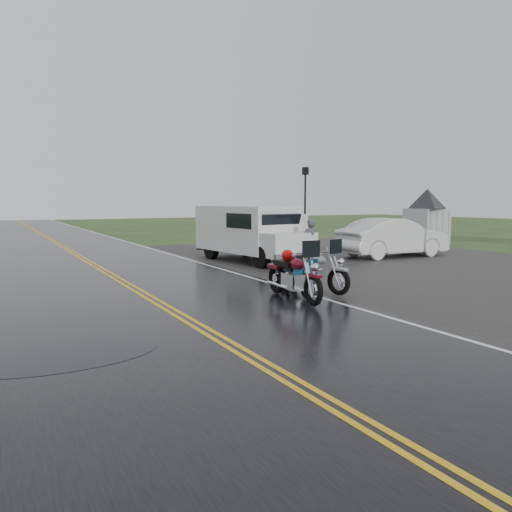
% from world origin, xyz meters
% --- Properties ---
extents(ground, '(120.00, 120.00, 0.00)m').
position_xyz_m(ground, '(0.00, 0.00, 0.00)').
color(ground, '#2D471E').
rests_on(ground, ground).
extents(road, '(8.00, 100.00, 0.04)m').
position_xyz_m(road, '(0.00, 10.00, 0.02)').
color(road, black).
rests_on(road, ground).
extents(parking_pad, '(14.00, 24.00, 0.03)m').
position_xyz_m(parking_pad, '(11.00, 5.00, 0.01)').
color(parking_pad, black).
rests_on(parking_pad, ground).
extents(visitor_center, '(16.00, 10.00, 4.80)m').
position_xyz_m(visitor_center, '(20.00, 12.00, 2.40)').
color(visitor_center, '#A8AAAD').
rests_on(visitor_center, ground).
extents(motorcycle_red, '(1.08, 2.57, 1.49)m').
position_xyz_m(motorcycle_red, '(2.99, -0.41, 0.74)').
color(motorcycle_red, '#5F0A17').
rests_on(motorcycle_red, ground).
extents(motorcycle_teal, '(1.06, 2.02, 1.14)m').
position_xyz_m(motorcycle_teal, '(3.35, 0.42, 0.57)').
color(motorcycle_teal, '#052A39').
rests_on(motorcycle_teal, ground).
extents(motorcycle_silver, '(1.40, 2.54, 1.42)m').
position_xyz_m(motorcycle_silver, '(4.31, 0.36, 0.71)').
color(motorcycle_silver, '#A3A5AB').
rests_on(motorcycle_silver, ground).
extents(van_white, '(2.94, 6.13, 2.32)m').
position_xyz_m(van_white, '(5.22, 6.03, 1.16)').
color(van_white, silver).
rests_on(van_white, ground).
extents(person_at_van, '(0.67, 0.46, 1.80)m').
position_xyz_m(person_at_van, '(6.91, 5.40, 0.90)').
color(person_at_van, '#49494E').
rests_on(person_at_van, ground).
extents(sedan_white, '(5.15, 1.90, 1.68)m').
position_xyz_m(sedan_white, '(12.18, 6.65, 0.84)').
color(sedan_white, silver).
rests_on(sedan_white, ground).
extents(lamp_post_far_right, '(0.37, 0.37, 4.36)m').
position_xyz_m(lamp_post_far_right, '(11.99, 13.27, 2.18)').
color(lamp_post_far_right, black).
rests_on(lamp_post_far_right, ground).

